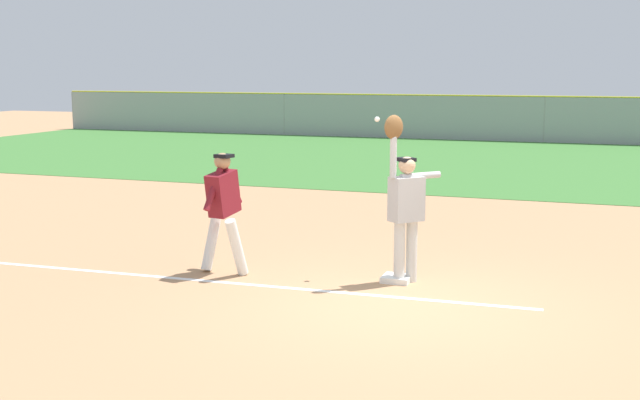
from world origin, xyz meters
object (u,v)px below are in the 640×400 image
Objects in this scene: parked_car_white at (403,117)px; parked_car_black at (290,115)px; baseball at (377,119)px; runner at (223,204)px; fielder at (405,201)px; parked_car_silver at (526,120)px; first_base at (397,279)px.

parked_car_black is at bearing 179.15° from parked_car_white.
runner is at bearing -162.13° from baseball.
fielder is 30.81× the size of baseball.
fielder is at bearing -84.50° from parked_car_silver.
runner is at bearing -84.81° from parked_car_white.
baseball is (2.04, 0.66, 1.19)m from runner.
first_base is 2.63m from runner.
baseball reaches higher than runner.
runner reaches higher than parked_car_black.
parked_car_silver is at bearing 91.60° from first_base.
fielder is 25.76m from parked_car_silver.
first_base is 28.05m from parked_car_black.
fielder is 1.21m from baseball.
first_base is 2.20m from baseball.
fielder is (0.10, -0.01, 1.08)m from first_base.
parked_car_silver is at bearing 90.77° from baseball.
parked_car_black is 1.01× the size of parked_car_white.
baseball is 25.50m from parked_car_silver.
baseball is at bearing -61.13° from parked_car_black.
baseball is at bearing 143.56° from first_base.
parked_car_white is 5.46m from parked_car_silver.
parked_car_black is (-11.30, 25.22, -1.52)m from baseball.
baseball is 0.02× the size of parked_car_black.
parked_car_white is at bearing -33.95° from fielder.
fielder is 1.33× the size of runner.
parked_car_silver is (-0.34, 25.45, -1.52)m from baseball.
parked_car_silver is at bearing 5.93° from parked_car_black.
fielder is 26.48m from parked_car_white.
first_base is 5.14× the size of baseball.
parked_car_white is at bearing 103.53° from first_base.
parked_car_white is at bearing 102.86° from baseball.
baseball is (-0.38, 0.28, 2.15)m from first_base.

